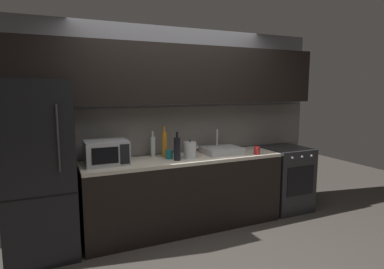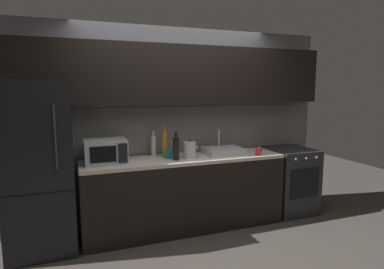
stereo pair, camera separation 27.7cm
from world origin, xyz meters
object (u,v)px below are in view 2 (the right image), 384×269
at_px(wine_bottle_dark, 176,148).
at_px(wine_bottle_amber, 165,144).
at_px(wine_bottle_clear, 154,146).
at_px(refrigerator, 40,168).
at_px(mug_teal, 169,154).
at_px(mug_red, 258,151).
at_px(mug_orange, 193,150).
at_px(oven_range, 290,180).
at_px(microwave, 106,151).
at_px(kettle, 190,150).

height_order(wine_bottle_dark, wine_bottle_amber, wine_bottle_amber).
height_order(wine_bottle_clear, wine_bottle_amber, wine_bottle_amber).
height_order(refrigerator, wine_bottle_dark, refrigerator).
xyz_separation_m(refrigerator, wine_bottle_clear, (1.28, 0.22, 0.12)).
xyz_separation_m(refrigerator, wine_bottle_dark, (1.47, -0.11, 0.13)).
height_order(wine_bottle_dark, mug_teal, wine_bottle_dark).
bearing_deg(wine_bottle_dark, mug_red, -5.61).
height_order(wine_bottle_clear, mug_teal, wine_bottle_clear).
bearing_deg(mug_red, mug_teal, 168.80).
xyz_separation_m(wine_bottle_dark, mug_orange, (0.31, 0.28, -0.09)).
relative_size(wine_bottle_clear, mug_teal, 3.09).
xyz_separation_m(wine_bottle_amber, mug_orange, (0.39, 0.05, -0.11)).
xyz_separation_m(mug_red, mug_teal, (-1.11, 0.22, -0.00)).
height_order(oven_range, mug_red, mug_red).
bearing_deg(wine_bottle_clear, wine_bottle_dark, -59.67).
bearing_deg(oven_range, refrigerator, 179.98).
distance_m(wine_bottle_clear, wine_bottle_dark, 0.38).
height_order(microwave, kettle, microwave).
xyz_separation_m(wine_bottle_dark, wine_bottle_amber, (-0.07, 0.23, 0.02)).
height_order(wine_bottle_amber, mug_red, wine_bottle_amber).
distance_m(wine_bottle_dark, mug_red, 1.06).
relative_size(kettle, mug_red, 2.15).
xyz_separation_m(oven_range, kettle, (-1.53, -0.06, 0.55)).
height_order(wine_bottle_clear, mug_red, wine_bottle_clear).
relative_size(refrigerator, wine_bottle_dark, 5.42).
bearing_deg(wine_bottle_dark, oven_range, 3.51).
bearing_deg(mug_orange, wine_bottle_clear, 175.09).
relative_size(microwave, wine_bottle_dark, 1.37).
distance_m(wine_bottle_amber, mug_red, 1.18).
relative_size(refrigerator, kettle, 8.21).
bearing_deg(kettle, microwave, 175.25).
height_order(kettle, mug_red, kettle).
height_order(wine_bottle_dark, mug_red, wine_bottle_dark).
relative_size(mug_teal, mug_orange, 1.01).
distance_m(wine_bottle_amber, mug_teal, 0.16).
bearing_deg(mug_teal, mug_orange, 24.08).
distance_m(refrigerator, wine_bottle_amber, 1.41).
distance_m(kettle, mug_teal, 0.26).
bearing_deg(mug_teal, microwave, 179.34).
xyz_separation_m(wine_bottle_clear, mug_teal, (0.13, -0.21, -0.08)).
bearing_deg(wine_bottle_clear, microwave, -161.41).
relative_size(wine_bottle_dark, wine_bottle_amber, 0.89).
relative_size(wine_bottle_amber, mug_orange, 3.74).
relative_size(kettle, mug_orange, 2.19).
bearing_deg(mug_orange, microwave, -171.86).
distance_m(oven_range, wine_bottle_amber, 1.89).
xyz_separation_m(mug_red, mug_orange, (-0.74, 0.39, -0.00)).
xyz_separation_m(refrigerator, kettle, (1.65, -0.06, 0.09)).
distance_m(wine_bottle_dark, mug_orange, 0.43).
relative_size(oven_range, kettle, 4.06).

